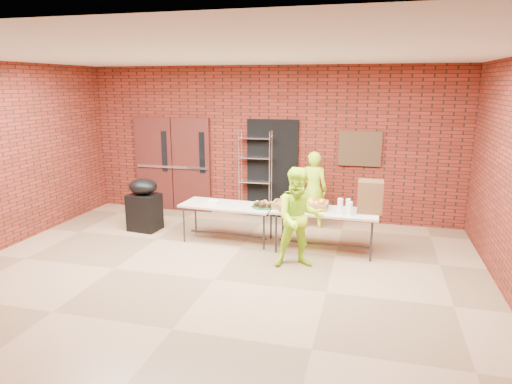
{
  "coord_description": "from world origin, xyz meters",
  "views": [
    {
      "loc": [
        2.19,
        -5.89,
        2.82
      ],
      "look_at": [
        0.28,
        1.4,
        1.03
      ],
      "focal_mm": 32.0,
      "sensor_mm": 36.0,
      "label": 1
    }
  ],
  "objects_px": {
    "table_right": "(325,214)",
    "coffee_dispenser": "(370,196)",
    "table_left": "(228,208)",
    "covered_grill": "(144,204)",
    "wire_rack": "(255,175)",
    "volunteer_woman": "(313,189)",
    "volunteer_man": "(299,218)"
  },
  "relations": [
    {
      "from": "wire_rack",
      "to": "table_left",
      "type": "distance_m",
      "value": 1.65
    },
    {
      "from": "table_left",
      "to": "coffee_dispenser",
      "type": "relative_size",
      "value": 3.22
    },
    {
      "from": "coffee_dispenser",
      "to": "volunteer_woman",
      "type": "xyz_separation_m",
      "value": [
        -1.12,
        1.25,
        -0.23
      ]
    },
    {
      "from": "coffee_dispenser",
      "to": "covered_grill",
      "type": "xyz_separation_m",
      "value": [
        -4.29,
        0.2,
        -0.48
      ]
    },
    {
      "from": "table_left",
      "to": "coffee_dispenser",
      "type": "xyz_separation_m",
      "value": [
        2.5,
        0.0,
        0.36
      ]
    },
    {
      "from": "wire_rack",
      "to": "coffee_dispenser",
      "type": "relative_size",
      "value": 3.49
    },
    {
      "from": "coffee_dispenser",
      "to": "volunteer_man",
      "type": "height_order",
      "value": "volunteer_man"
    },
    {
      "from": "table_left",
      "to": "covered_grill",
      "type": "distance_m",
      "value": 1.8
    },
    {
      "from": "wire_rack",
      "to": "volunteer_woman",
      "type": "relative_size",
      "value": 1.21
    },
    {
      "from": "wire_rack",
      "to": "covered_grill",
      "type": "bearing_deg",
      "value": -145.49
    },
    {
      "from": "table_right",
      "to": "coffee_dispenser",
      "type": "height_order",
      "value": "coffee_dispenser"
    },
    {
      "from": "wire_rack",
      "to": "volunteer_man",
      "type": "relative_size",
      "value": 1.18
    },
    {
      "from": "table_left",
      "to": "table_right",
      "type": "height_order",
      "value": "table_right"
    },
    {
      "from": "coffee_dispenser",
      "to": "volunteer_woman",
      "type": "distance_m",
      "value": 1.69
    },
    {
      "from": "covered_grill",
      "to": "volunteer_woman",
      "type": "bearing_deg",
      "value": 24.71
    },
    {
      "from": "volunteer_man",
      "to": "volunteer_woman",
      "type": "bearing_deg",
      "value": 74.77
    },
    {
      "from": "table_left",
      "to": "covered_grill",
      "type": "relative_size",
      "value": 1.67
    },
    {
      "from": "volunteer_woman",
      "to": "volunteer_man",
      "type": "relative_size",
      "value": 0.97
    },
    {
      "from": "wire_rack",
      "to": "covered_grill",
      "type": "height_order",
      "value": "wire_rack"
    },
    {
      "from": "wire_rack",
      "to": "table_right",
      "type": "height_order",
      "value": "wire_rack"
    },
    {
      "from": "table_right",
      "to": "table_left",
      "type": "bearing_deg",
      "value": 178.08
    },
    {
      "from": "table_left",
      "to": "volunteer_woman",
      "type": "bearing_deg",
      "value": 46.15
    },
    {
      "from": "table_left",
      "to": "table_right",
      "type": "relative_size",
      "value": 0.97
    },
    {
      "from": "volunteer_man",
      "to": "table_right",
      "type": "bearing_deg",
      "value": 50.49
    },
    {
      "from": "wire_rack",
      "to": "table_left",
      "type": "bearing_deg",
      "value": -95.85
    },
    {
      "from": "coffee_dispenser",
      "to": "wire_rack",
      "type": "bearing_deg",
      "value": 146.1
    },
    {
      "from": "table_left",
      "to": "coffee_dispenser",
      "type": "bearing_deg",
      "value": 4.04
    },
    {
      "from": "volunteer_woman",
      "to": "volunteer_man",
      "type": "xyz_separation_m",
      "value": [
        0.07,
        -2.11,
        0.02
      ]
    },
    {
      "from": "table_left",
      "to": "table_right",
      "type": "xyz_separation_m",
      "value": [
        1.77,
        -0.08,
        0.03
      ]
    },
    {
      "from": "coffee_dispenser",
      "to": "volunteer_man",
      "type": "bearing_deg",
      "value": -140.78
    },
    {
      "from": "table_right",
      "to": "coffee_dispenser",
      "type": "relative_size",
      "value": 3.32
    },
    {
      "from": "volunteer_woman",
      "to": "volunteer_man",
      "type": "bearing_deg",
      "value": 91.49
    }
  ]
}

